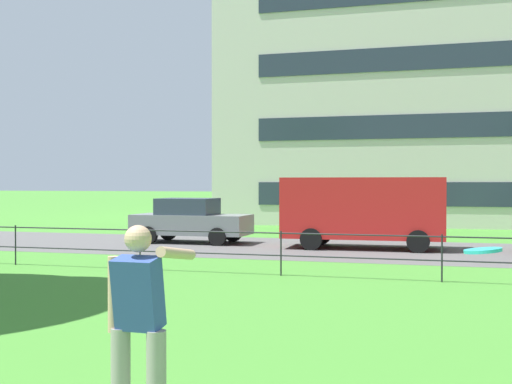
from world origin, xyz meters
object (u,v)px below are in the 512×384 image
(panel_van_far_right, at_px, (364,208))
(frisbee, at_px, (483,251))
(car_grey_far_left, at_px, (191,220))
(person_thrower, at_px, (139,323))

(panel_van_far_right, bearing_deg, frisbee, -79.68)
(car_grey_far_left, bearing_deg, frisbee, -61.35)
(person_thrower, distance_m, panel_van_far_right, 16.22)
(frisbee, distance_m, car_grey_far_left, 18.61)
(person_thrower, distance_m, frisbee, 2.73)
(frisbee, xyz_separation_m, panel_van_far_right, (-2.91, 15.99, -0.31))
(car_grey_far_left, height_order, panel_van_far_right, panel_van_far_right)
(car_grey_far_left, xyz_separation_m, panel_van_far_right, (6.00, -0.32, 0.49))
(person_thrower, relative_size, panel_van_far_right, 0.34)
(frisbee, relative_size, car_grey_far_left, 0.07)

